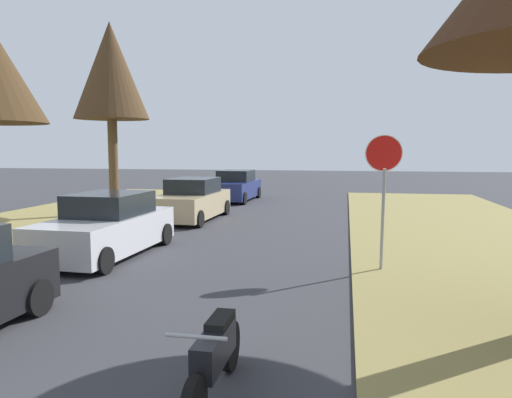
# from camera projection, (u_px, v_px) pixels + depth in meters

# --- Properties ---
(stop_sign_far) EXTENTS (0.81, 0.49, 2.95)m
(stop_sign_far) POSITION_uv_depth(u_px,v_px,m) (383.00, 172.00, 10.45)
(stop_sign_far) COLOR #9EA0A5
(stop_sign_far) RESTS_ON grass_verge_right
(street_tree_left_far) EXTENTS (2.95, 2.95, 7.64)m
(street_tree_left_far) POSITION_uv_depth(u_px,v_px,m) (111.00, 72.00, 19.21)
(street_tree_left_far) COLOR brown
(street_tree_left_far) RESTS_ON grass_verge_left
(parked_sedan_silver) EXTENTS (2.07, 4.46, 1.57)m
(parked_sedan_silver) POSITION_uv_depth(u_px,v_px,m) (107.00, 227.00, 12.17)
(parked_sedan_silver) COLOR #BCBCC1
(parked_sedan_silver) RESTS_ON ground
(parked_sedan_tan) EXTENTS (2.07, 4.46, 1.57)m
(parked_sedan_tan) POSITION_uv_depth(u_px,v_px,m) (192.00, 201.00, 18.31)
(parked_sedan_tan) COLOR tan
(parked_sedan_tan) RESTS_ON ground
(parked_sedan_navy) EXTENTS (2.07, 4.46, 1.57)m
(parked_sedan_navy) POSITION_uv_depth(u_px,v_px,m) (235.00, 187.00, 25.07)
(parked_sedan_navy) COLOR navy
(parked_sedan_navy) RESTS_ON ground
(parked_motorcycle) EXTENTS (0.60, 2.05, 0.97)m
(parked_motorcycle) POSITION_uv_depth(u_px,v_px,m) (215.00, 356.00, 5.19)
(parked_motorcycle) COLOR black
(parked_motorcycle) RESTS_ON ground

